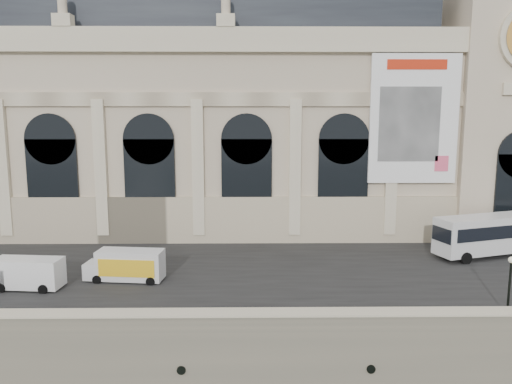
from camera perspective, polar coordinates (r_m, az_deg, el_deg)
The scene contains 9 objects.
quay at distance 66.75m, azimuth -6.16°, elevation -5.46°, with size 160.00×70.00×6.00m, color gray.
street at distance 45.85m, azimuth -8.72°, elevation -8.34°, with size 160.00×24.00×0.06m, color #2D2D2D.
parapet at distance 33.25m, azimuth -12.04°, elevation -14.22°, with size 160.00×1.40×1.21m.
museum at distance 61.44m, azimuth -12.42°, elevation 8.90°, with size 69.00×18.70×29.10m.
clock_pavilion at distance 63.69m, azimuth 25.60°, elevation 11.57°, with size 13.00×14.72×36.70m.
bus_right at distance 53.48m, azimuth 26.07°, elevation -4.22°, with size 13.68×6.76×3.98m.
van_c at distance 43.38m, azimuth -25.00°, elevation -8.43°, with size 5.63×2.64×2.43m.
box_truck at distance 42.56m, azimuth -14.61°, elevation -8.13°, with size 6.56×2.83×2.57m.
lamp_right at distance 38.05m, azimuth 26.97°, elevation -9.66°, with size 0.43×0.43×4.18m.
Camera 1 is at (6.37, -29.33, 19.62)m, focal length 35.00 mm.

